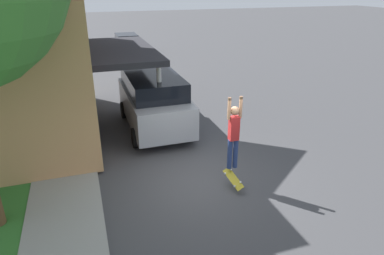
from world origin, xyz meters
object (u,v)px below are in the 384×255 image
suv_parked (154,100)px  car_down_street (127,44)px  skateboarder (234,132)px  skateboard (233,179)px

suv_parked → car_down_street: suv_parked is taller
car_down_street → skateboarder: size_ratio=2.09×
suv_parked → skateboard: size_ratio=6.38×
suv_parked → skateboarder: size_ratio=2.26×
suv_parked → skateboard: (1.10, -4.87, -0.82)m
skateboard → skateboarder: bearing=76.2°
suv_parked → car_down_street: (1.22, 15.43, -0.43)m
skateboarder → car_down_street: bearing=89.8°
skateboarder → skateboard: bearing=-103.8°
car_down_street → skateboard: 20.30m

